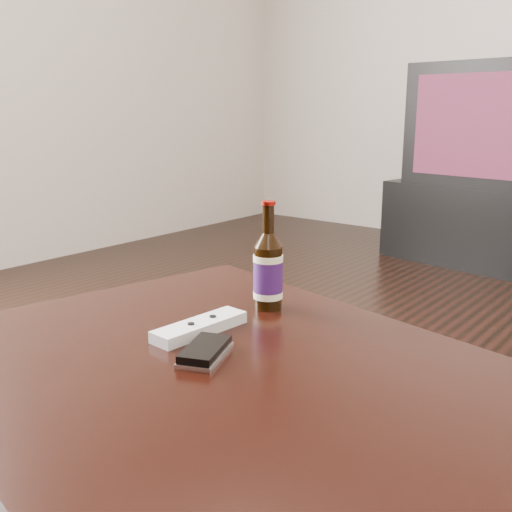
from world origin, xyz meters
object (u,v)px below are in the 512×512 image
Objects in this scene: remote at (200,327)px; tv at (502,125)px; phone at (205,351)px; tv_stand at (493,225)px; coffee_table at (288,442)px; beer_bottle at (268,271)px.

tv is at bearing 101.01° from remote.
remote is at bearing 115.47° from phone.
remote reaches higher than tv_stand.
coffee_table is 6.53× the size of beer_bottle.
remote reaches higher than coffee_table.
beer_bottle is (-0.26, 0.29, 0.14)m from coffee_table.
tv_stand is at bearing 101.00° from remote.
coffee_table is at bearing -17.60° from remote.
phone is 0.11m from remote.
tv_stand is 1.18× the size of tv.
coffee_table is 0.20m from phone.
tv reaches higher than beer_bottle.
tv is at bearing 75.63° from phone.
remote is at bearing -93.26° from beer_bottle.
tv_stand is 2.53m from beer_bottle.
tv_stand is at bearing 90.00° from tv.
beer_bottle is (0.33, -2.48, 0.32)m from tv_stand.
phone is at bearing -73.59° from tv.
coffee_table is (0.59, -2.77, 0.19)m from tv_stand.
tv_stand is 8.77× the size of phone.
beer_bottle is at bearing -74.33° from tv.
tv is 7.42× the size of phone.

